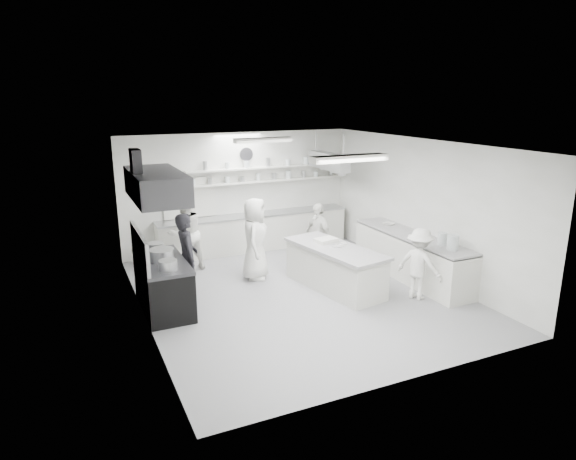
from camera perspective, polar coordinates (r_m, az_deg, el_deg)
name	(u,v)px	position (r m, az deg, el deg)	size (l,w,h in m)	color
floor	(298,294)	(10.19, 1.15, -7.33)	(6.00, 7.00, 0.02)	#969697
ceiling	(299,144)	(9.46, 1.24, 9.83)	(6.00, 7.00, 0.02)	silver
wall_back	(239,192)	(12.88, -5.63, 4.40)	(6.00, 0.04, 3.00)	silver
wall_front	(413,281)	(6.88, 14.06, -5.63)	(6.00, 0.04, 3.00)	silver
wall_left	(140,240)	(8.87, -16.53, -1.10)	(0.04, 7.00, 3.00)	silver
wall_right	(421,208)	(11.32, 15.01, 2.45)	(0.04, 7.00, 3.00)	silver
stove	(163,286)	(9.63, -14.06, -6.23)	(0.80, 1.80, 0.90)	black
exhaust_hood	(156,185)	(9.13, -14.83, 4.95)	(0.85, 2.00, 0.50)	#363539
back_counter	(255,232)	(12.94, -3.82, -0.24)	(5.00, 0.60, 0.92)	silver
shelf_lower	(266,181)	(12.96, -2.53, 5.65)	(4.20, 0.26, 0.04)	silver
shelf_upper	(266,167)	(12.91, -2.54, 7.18)	(4.20, 0.26, 0.04)	silver
pass_through_window	(189,198)	(12.52, -11.23, 3.63)	(1.30, 0.04, 1.00)	black
wall_clock	(246,154)	(12.77, -4.82, 8.64)	(0.32, 0.32, 0.05)	white
right_counter	(411,257)	(11.22, 13.91, -3.05)	(0.74, 3.30, 0.94)	silver
pot_rack	(329,161)	(12.57, 4.69, 7.85)	(0.30, 1.60, 0.40)	#A4A5A7
light_fixture_front	(349,158)	(7.89, 7.01, 8.15)	(1.30, 0.25, 0.10)	silver
light_fixture_rear	(263,140)	(11.10, -2.88, 10.24)	(1.30, 0.25, 0.10)	silver
prep_island	(335,269)	(10.38, 5.37, -4.44)	(0.85, 2.28, 0.84)	silver
stove_pot	(162,256)	(9.39, -14.24, -2.94)	(0.45, 0.45, 0.27)	#A4A5A7
cook_stove	(187,257)	(9.82, -11.47, -3.07)	(0.63, 0.42, 1.74)	black
cook_back	(185,233)	(11.45, -11.65, -0.33)	(0.87, 0.68, 1.79)	silver
cook_island_left	(255,239)	(10.77, -3.80, -1.01)	(0.87, 0.57, 1.79)	silver
cook_island_right	(318,235)	(11.55, 3.46, -0.60)	(0.89, 0.37, 1.51)	silver
cook_right	(419,264)	(10.05, 14.77, -3.78)	(0.92, 0.53, 1.43)	silver
bowl_island_a	(337,247)	(10.31, 5.66, -1.94)	(0.24, 0.24, 0.06)	#A4A5A7
bowl_island_b	(342,245)	(10.44, 6.14, -1.72)	(0.21, 0.21, 0.07)	silver
bowl_right	(388,224)	(11.86, 11.41, 0.62)	(0.27, 0.27, 0.07)	silver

